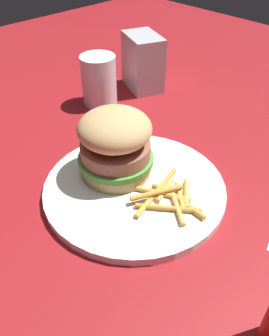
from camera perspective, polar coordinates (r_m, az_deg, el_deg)
ground_plane at (r=0.51m, az=0.45°, el=-2.07°), size 1.60×1.60×0.00m
plate at (r=0.49m, az=0.00°, el=-3.28°), size 0.25×0.25×0.01m
sandwich at (r=0.48m, az=-3.16°, el=3.96°), size 0.11×0.11×0.10m
fries_pile at (r=0.46m, az=5.55°, el=-4.61°), size 0.11×0.10×0.01m
drink_glass at (r=0.69m, az=-5.79°, el=13.78°), size 0.07×0.07×0.09m
napkin_dispenser at (r=0.75m, az=1.36°, el=16.82°), size 0.09×0.11×0.11m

